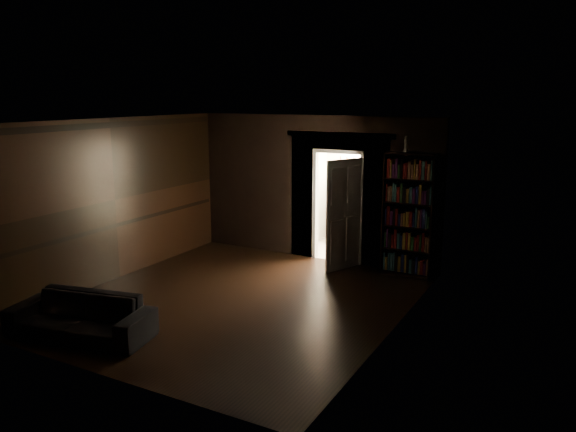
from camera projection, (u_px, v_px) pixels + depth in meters
name	position (u px, v px, depth m)	size (l,w,h in m)	color
ground	(238.00, 301.00, 8.83)	(5.50, 5.50, 0.00)	black
room_walls	(270.00, 186.00, 9.40)	(5.02, 5.61, 2.84)	black
kitchen_alcove	(359.00, 191.00, 11.67)	(2.20, 1.80, 2.60)	#B4AE9D
sofa	(80.00, 310.00, 7.47)	(1.92, 0.83, 0.74)	black
bookshelf	(409.00, 215.00, 9.89)	(0.90, 0.32, 2.20)	black
refrigerator	(353.00, 206.00, 12.07)	(0.74, 0.68, 1.65)	white
door	(344.00, 215.00, 10.25)	(0.85, 0.05, 2.05)	silver
figurine	(406.00, 144.00, 9.72)	(0.09, 0.09, 0.28)	white
bottles	(350.00, 163.00, 11.87)	(0.60, 0.07, 0.24)	black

